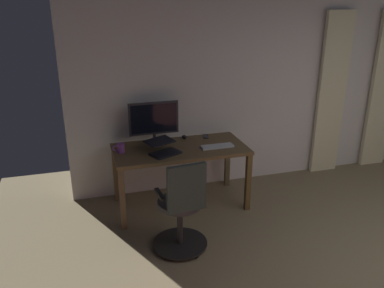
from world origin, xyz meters
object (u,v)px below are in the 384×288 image
(cell_phone_by_monitor, at_px, (206,136))
(mug_tea, at_px, (120,148))
(office_chair, at_px, (182,210))
(computer_mouse, at_px, (184,137))
(laptop, at_px, (163,149))
(computer_monitor, at_px, (154,120))
(computer_keyboard, at_px, (217,146))
(desk, at_px, (180,154))

(cell_phone_by_monitor, relative_size, mug_tea, 1.08)
(office_chair, relative_size, computer_mouse, 9.94)
(mug_tea, bearing_deg, laptop, 160.96)
(computer_monitor, bearing_deg, computer_mouse, -173.49)
(computer_monitor, xyz_separation_m, laptop, (-0.03, 0.38, -0.24))
(computer_monitor, height_order, computer_keyboard, computer_monitor)
(desk, xyz_separation_m, computer_keyboard, (-0.42, 0.11, 0.10))
(desk, bearing_deg, cell_phone_by_monitor, -145.58)
(mug_tea, bearing_deg, computer_keyboard, 171.92)
(mug_tea, bearing_deg, computer_mouse, -162.50)
(computer_mouse, bearing_deg, computer_monitor, 6.51)
(computer_monitor, bearing_deg, laptop, 93.93)
(desk, height_order, computer_keyboard, computer_keyboard)
(office_chair, height_order, laptop, office_chair)
(cell_phone_by_monitor, bearing_deg, computer_mouse, 10.45)
(mug_tea, bearing_deg, computer_monitor, -153.67)
(computer_monitor, height_order, laptop, computer_monitor)
(desk, bearing_deg, mug_tea, -3.66)
(laptop, bearing_deg, computer_mouse, -155.73)
(desk, height_order, computer_mouse, computer_mouse)
(computer_monitor, bearing_deg, desk, 134.07)
(computer_keyboard, distance_m, mug_tea, 1.12)
(desk, relative_size, computer_keyboard, 4.04)
(computer_monitor, distance_m, laptop, 0.44)
(office_chair, height_order, computer_keyboard, office_chair)
(computer_mouse, bearing_deg, cell_phone_by_monitor, 175.17)
(computer_mouse, height_order, cell_phone_by_monitor, computer_mouse)
(office_chair, distance_m, mug_tea, 1.12)
(mug_tea, bearing_deg, desk, 176.34)
(cell_phone_by_monitor, bearing_deg, office_chair, 77.25)
(laptop, height_order, mug_tea, laptop)
(computer_mouse, relative_size, mug_tea, 0.75)
(desk, relative_size, computer_monitor, 2.60)
(desk, relative_size, cell_phone_by_monitor, 10.82)
(laptop, relative_size, computer_mouse, 4.26)
(office_chair, height_order, cell_phone_by_monitor, office_chair)
(laptop, distance_m, mug_tea, 0.49)
(office_chair, xyz_separation_m, computer_mouse, (-0.36, -1.22, 0.31))
(office_chair, distance_m, cell_phone_by_monitor, 1.39)
(computer_monitor, relative_size, laptop, 1.41)
(cell_phone_by_monitor, bearing_deg, computer_monitor, 17.13)
(office_chair, distance_m, computer_mouse, 1.31)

